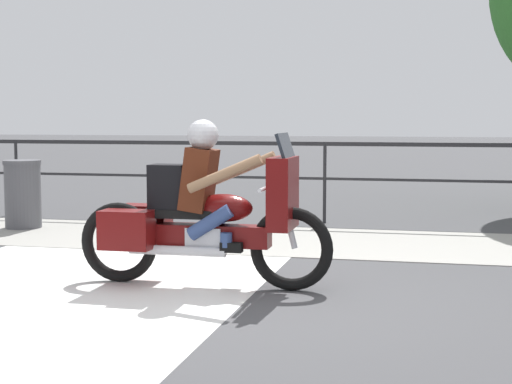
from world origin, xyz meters
The scene contains 6 objects.
ground_plane centered at (0.00, 0.00, 0.00)m, with size 120.00×120.00×0.00m, color #424244.
sidewalk_band centered at (0.00, 3.40, 0.01)m, with size 44.00×2.40×0.01m, color #99968E.
crosswalk_band centered at (-1.74, -0.20, 0.00)m, with size 3.57×6.00×0.01m, color silver.
fence_railing centered at (0.00, 5.20, 0.96)m, with size 36.00×0.05×1.22m.
motorcycle centered at (-0.50, 0.54, 0.69)m, with size 2.46×0.76×1.57m.
trash_bin centered at (-4.13, 3.68, 0.49)m, with size 0.53×0.53×0.98m.
Camera 1 is at (1.62, -6.42, 1.58)m, focal length 55.00 mm.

